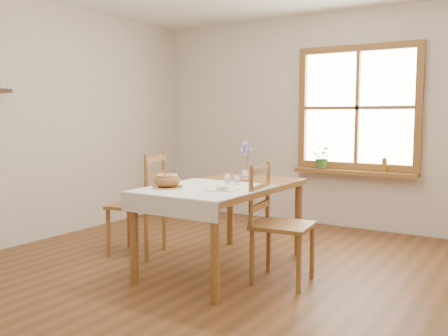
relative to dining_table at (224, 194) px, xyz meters
The scene contains 18 objects.
ground 0.73m from the dining_table, 90.00° to the right, with size 5.00×5.00×0.00m, color brown.
room_walls 1.08m from the dining_table, 90.00° to the right, with size 4.60×5.10×2.65m.
window 2.36m from the dining_table, 77.02° to the left, with size 1.46×0.08×1.46m.
window_sill 2.16m from the dining_table, 76.61° to the left, with size 1.46×0.20×0.05m.
dining_table is the anchor object (origin of this frame).
table_linen 0.32m from the dining_table, 90.00° to the right, with size 0.91×0.99×0.01m, color white.
chair_left 0.99m from the dining_table, behind, with size 0.47×0.49×1.00m, color olive, non-canonical shape.
chair_right 0.63m from the dining_table, ahead, with size 0.45×0.47×0.97m, color olive, non-canonical shape.
bread_plate 0.54m from the dining_table, 119.34° to the right, with size 0.25×0.25×0.01m, color white.
bread_loaf 0.56m from the dining_table, 119.34° to the right, with size 0.22×0.22×0.12m, color #B1733E.
egg_napkin 0.39m from the dining_table, 60.01° to the right, with size 0.23×0.19×0.01m, color white.
eggs 0.40m from the dining_table, 60.01° to the right, with size 0.18×0.16×0.04m, color white, non-canonical shape.
salt_shaker 0.16m from the dining_table, 28.30° to the right, with size 0.05×0.05×0.09m, color white.
pepper_shaker 0.18m from the dining_table, 10.25° to the left, with size 0.04×0.04×0.08m, color white.
flower_vase 0.39m from the dining_table, 87.33° to the left, with size 0.08×0.08×0.09m, color white.
lavender_bouquet 0.49m from the dining_table, 87.33° to the left, with size 0.15×0.15×0.27m, color #755DA5, non-canonical shape.
potted_plant 2.11m from the dining_table, 87.10° to the left, with size 0.24×0.27×0.21m, color #3D742E.
amber_bottle 2.27m from the dining_table, 67.99° to the left, with size 0.06×0.06×0.17m, color #9B671C.
Camera 1 is at (2.32, -3.38, 1.36)m, focal length 40.00 mm.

